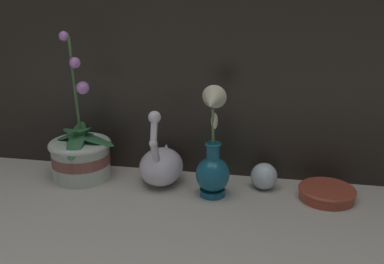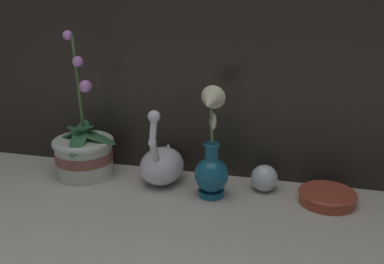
% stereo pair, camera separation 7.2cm
% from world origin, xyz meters
% --- Properties ---
extents(ground_plane, '(2.80, 2.80, 0.00)m').
position_xyz_m(ground_plane, '(0.00, 0.00, 0.00)').
color(ground_plane, '#BCB2A3').
extents(orchid_potted_plant, '(0.22, 0.21, 0.43)m').
position_xyz_m(orchid_potted_plant, '(-0.36, 0.10, 0.07)').
color(orchid_potted_plant, beige).
rests_on(orchid_potted_plant, ground_plane).
extents(swan_figurine, '(0.12, 0.18, 0.23)m').
position_xyz_m(swan_figurine, '(-0.12, 0.11, 0.06)').
color(swan_figurine, white).
rests_on(swan_figurine, ground_plane).
extents(blue_vase, '(0.09, 0.11, 0.30)m').
position_xyz_m(blue_vase, '(0.03, 0.05, 0.11)').
color(blue_vase, '#195B75').
rests_on(blue_vase, ground_plane).
extents(glass_sphere, '(0.07, 0.07, 0.07)m').
position_xyz_m(glass_sphere, '(0.17, 0.13, 0.04)').
color(glass_sphere, silver).
rests_on(glass_sphere, ground_plane).
extents(amber_dish, '(0.15, 0.15, 0.03)m').
position_xyz_m(amber_dish, '(0.34, 0.10, 0.02)').
color(amber_dish, '#A8422D').
rests_on(amber_dish, ground_plane).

